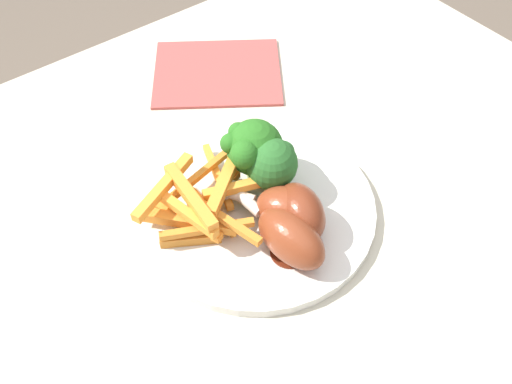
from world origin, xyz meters
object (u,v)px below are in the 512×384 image
at_px(dining_table, 283,282).
at_px(chicken_drumstick_extra, 287,235).
at_px(broccoli_floret_front, 252,148).
at_px(chicken_drumstick_near, 298,209).
at_px(dinner_plate, 256,207).
at_px(broccoli_floret_middle, 270,160).
at_px(broccoli_floret_back, 266,158).
at_px(chicken_drumstick_far, 286,210).
at_px(carrot_fries_pile, 204,201).

bearing_deg(dining_table, chicken_drumstick_extra, 47.87).
bearing_deg(broccoli_floret_front, chicken_drumstick_near, 87.95).
relative_size(dinner_plate, chicken_drumstick_near, 2.02).
xyz_separation_m(broccoli_floret_middle, chicken_drumstick_extra, (0.04, 0.08, -0.02)).
distance_m(broccoli_floret_back, chicken_drumstick_extra, 0.09).
relative_size(broccoli_floret_front, broccoli_floret_middle, 1.08).
bearing_deg(chicken_drumstick_far, chicken_drumstick_extra, 52.54).
relative_size(dinner_plate, broccoli_floret_middle, 3.73).
relative_size(broccoli_floret_middle, chicken_drumstick_near, 0.54).
distance_m(carrot_fries_pile, chicken_drumstick_near, 0.10).
xyz_separation_m(broccoli_floret_back, chicken_drumstick_extra, (0.04, 0.08, -0.02)).
relative_size(dining_table, carrot_fries_pile, 5.66).
bearing_deg(broccoli_floret_middle, carrot_fries_pile, -6.45).
distance_m(dining_table, broccoli_floret_middle, 0.18).
bearing_deg(chicken_drumstick_far, broccoli_floret_middle, -109.89).
height_order(carrot_fries_pile, chicken_drumstick_near, chicken_drumstick_near).
height_order(chicken_drumstick_near, chicken_drumstick_far, chicken_drumstick_near).
bearing_deg(broccoli_floret_back, chicken_drumstick_extra, 64.78).
relative_size(broccoli_floret_back, chicken_drumstick_far, 0.55).
distance_m(broccoli_floret_front, chicken_drumstick_extra, 0.11).
relative_size(dining_table, chicken_drumstick_far, 7.96).
distance_m(broccoli_floret_back, chicken_drumstick_near, 0.07).
relative_size(dining_table, chicken_drumstick_extra, 6.71).
bearing_deg(chicken_drumstick_extra, broccoli_floret_front, -107.94).
height_order(dinner_plate, broccoli_floret_back, broccoli_floret_back).
height_order(broccoli_floret_front, chicken_drumstick_far, broccoli_floret_front).
height_order(broccoli_floret_middle, chicken_drumstick_far, broccoli_floret_middle).
height_order(dining_table, chicken_drumstick_near, chicken_drumstick_near).
xyz_separation_m(dining_table, broccoli_floret_middle, (-0.01, -0.05, 0.17)).
relative_size(carrot_fries_pile, chicken_drumstick_near, 1.29).
relative_size(broccoli_floret_middle, broccoli_floret_back, 1.08).
relative_size(chicken_drumstick_far, chicken_drumstick_extra, 0.84).
xyz_separation_m(dinner_plate, broccoli_floret_front, (-0.02, -0.03, 0.05)).
relative_size(dining_table, broccoli_floret_back, 14.53).
height_order(broccoli_floret_back, chicken_drumstick_extra, broccoli_floret_back).
distance_m(broccoli_floret_back, carrot_fries_pile, 0.08).
xyz_separation_m(broccoli_floret_middle, broccoli_floret_back, (-0.00, -0.01, -0.00)).
bearing_deg(broccoli_floret_middle, broccoli_floret_front, -74.61).
distance_m(chicken_drumstick_near, chicken_drumstick_far, 0.01).
distance_m(dinner_plate, chicken_drumstick_extra, 0.07).
height_order(broccoli_floret_back, chicken_drumstick_near, broccoli_floret_back).
height_order(broccoli_floret_back, carrot_fries_pile, broccoli_floret_back).
xyz_separation_m(chicken_drumstick_near, chicken_drumstick_far, (0.01, -0.01, -0.00)).
distance_m(chicken_drumstick_far, chicken_drumstick_extra, 0.03).
height_order(dining_table, broccoli_floret_middle, broccoli_floret_middle).
relative_size(broccoli_floret_front, carrot_fries_pile, 0.46).
xyz_separation_m(broccoli_floret_front, chicken_drumstick_near, (0.00, 0.08, -0.02)).
height_order(carrot_fries_pile, chicken_drumstick_far, chicken_drumstick_far).
distance_m(broccoli_floret_middle, broccoli_floret_back, 0.01).
bearing_deg(dinner_plate, dining_table, 115.34).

